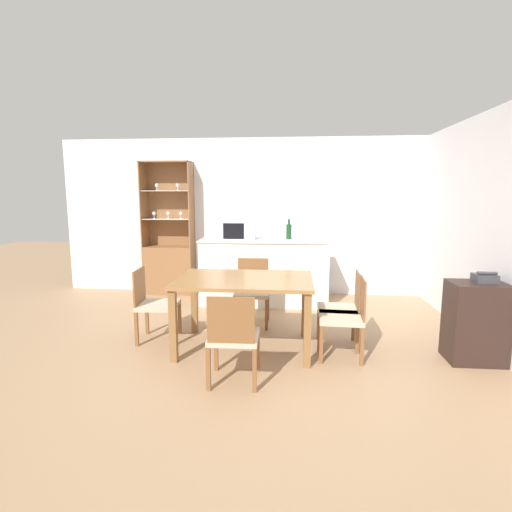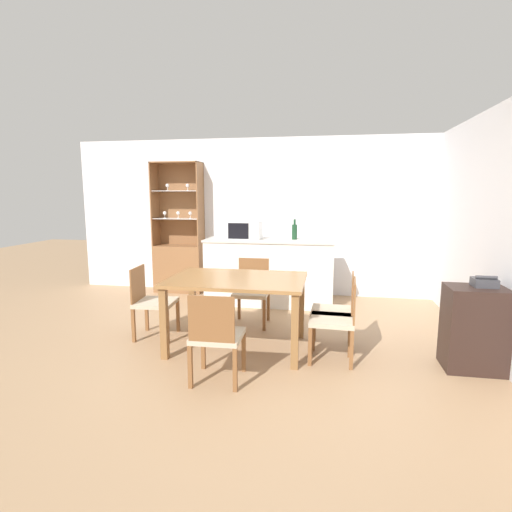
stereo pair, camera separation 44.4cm
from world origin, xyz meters
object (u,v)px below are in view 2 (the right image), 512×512
Objects in this scene: dining_chair_head_far at (252,291)px; dining_chair_head_near at (217,336)px; dining_chair_side_right_near at (337,319)px; microwave at (245,230)px; dining_table at (237,288)px; dining_chair_side_right_far at (336,311)px; wine_bottle at (295,231)px; telephone at (484,282)px; side_cabinet at (474,329)px; display_cabinet at (179,257)px; dining_chair_side_left_far at (152,301)px.

dining_chair_head_far is 1.00× the size of dining_chair_head_near.
dining_chair_side_right_near is (1.05, 0.67, 0.00)m from dining_chair_head_near.
dining_chair_head_near is (0.00, -1.64, 0.00)m from dining_chair_head_far.
dining_chair_head_near is 2.71m from microwave.
dining_table is 1.73× the size of dining_chair_side_right_far.
wine_bottle reaches higher than telephone.
dining_chair_head_near and dining_chair_side_right_near have the same top height.
dining_chair_head_far and dining_chair_head_near have the same top height.
dining_chair_side_right_near is 1.04× the size of side_cabinet.
dining_table is at bearing 100.56° from dining_chair_side_right_far.
microwave is at bearing -22.54° from display_cabinet.
dining_chair_head_near is 1.42m from dining_chair_side_left_far.
dining_chair_head_far is 1.64m from dining_chair_head_near.
display_cabinet is 3.48m from dining_chair_head_near.
dining_table is at bearing 176.81° from side_cabinet.
dining_table is 2.99× the size of microwave.
wine_bottle reaches higher than dining_chair_side_right_near.
side_cabinet is 0.45m from telephone.
dining_chair_head_far is 1.22m from microwave.
microwave is at bearing 144.96° from telephone.
display_cabinet reaches higher than telephone.
display_cabinet is 2.09m from wine_bottle.
microwave is (-1.33, 1.93, 0.69)m from dining_chair_side_right_near.
microwave is at bearing 151.05° from dining_chair_side_left_far.
dining_chair_head_far is at bearing -73.48° from microwave.
dining_table is 2.34m from side_cabinet.
dining_table is 7.00× the size of telephone.
dining_chair_head_near is at bearing -83.71° from microwave.
display_cabinet is at bearing 114.92° from dining_chair_head_near.
display_cabinet reaches higher than side_cabinet.
dining_chair_side_left_far is at bearing -77.18° from display_cabinet.
display_cabinet is 3.37m from dining_chair_side_right_far.
dining_chair_side_right_far is at bearing -70.80° from wine_bottle.
dining_chair_side_left_far is at bearing -131.00° from wine_bottle.
dining_chair_head_far is at bearing 159.05° from telephone.
dining_chair_head_far is 2.76× the size of wine_bottle.
dining_chair_side_right_far is 1.94m from wine_bottle.
side_cabinet is (3.86, -2.43, -0.20)m from display_cabinet.
dining_chair_side_right_far is 1.04× the size of side_cabinet.
dining_table is at bearing 84.52° from dining_chair_side_right_near.
microwave is 1.60× the size of wine_bottle.
dining_chair_side_right_far is 2.09m from dining_chair_side_left_far.
dining_chair_head_far is at bearing 49.85° from dining_chair_side_right_near.
dining_chair_side_right_near is 4.04× the size of telephone.
wine_bottle is at bearing 76.47° from dining_table.
side_cabinet is (3.37, -0.27, -0.02)m from dining_chair_side_left_far.
dining_chair_side_right_far is (1.05, 0.14, -0.24)m from dining_table.
side_cabinet is at bearing -32.20° from display_cabinet.
wine_bottle is at bearing -114.36° from dining_chair_head_far.
dining_chair_side_left_far is 1.73× the size of microwave.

